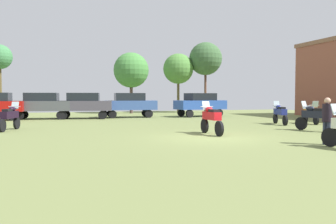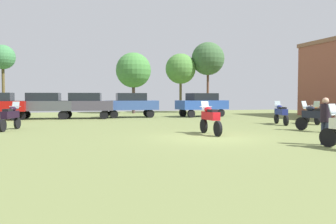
{
  "view_description": "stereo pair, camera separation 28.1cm",
  "coord_description": "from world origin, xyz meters",
  "views": [
    {
      "loc": [
        -6.23,
        -13.28,
        1.76
      ],
      "look_at": [
        -0.24,
        5.34,
        0.87
      ],
      "focal_mm": 37.02,
      "sensor_mm": 36.0,
      "label": 1
    },
    {
      "loc": [
        -5.96,
        -13.37,
        1.76
      ],
      "look_at": [
        -0.24,
        5.34,
        0.87
      ],
      "focal_mm": 37.02,
      "sensor_mm": 36.0,
      "label": 2
    }
  ],
  "objects": [
    {
      "name": "motorcycle_7",
      "position": [
        0.47,
        1.08,
        0.76
      ],
      "size": [
        0.62,
        2.21,
        1.51
      ],
      "rotation": [
        0.0,
        0.0,
        0.01
      ],
      "color": "black",
      "rests_on": "ground"
    },
    {
      "name": "car_4",
      "position": [
        -4.25,
        14.22,
        1.19
      ],
      "size": [
        4.55,
        2.55,
        2.0
      ],
      "rotation": [
        0.0,
        0.0,
        1.39
      ],
      "color": "black",
      "rests_on": "ground"
    },
    {
      "name": "tree_3",
      "position": [
        -11.22,
        22.15,
        5.33
      ],
      "size": [
        2.27,
        2.27,
        6.53
      ],
      "color": "brown",
      "rests_on": "ground"
    },
    {
      "name": "tree_6",
      "position": [
        1.0,
        21.44,
        4.39
      ],
      "size": [
        3.57,
        3.57,
        6.18
      ],
      "color": "#503C38",
      "rests_on": "ground"
    },
    {
      "name": "motorcycle_6",
      "position": [
        6.9,
        4.92,
        0.73
      ],
      "size": [
        0.79,
        2.16,
        1.44
      ],
      "rotation": [
        0.0,
        0.0,
        -0.26
      ],
      "color": "black",
      "rests_on": "ground"
    },
    {
      "name": "motorcycle_3",
      "position": [
        6.05,
        0.87,
        0.76
      ],
      "size": [
        0.86,
        2.22,
        1.5
      ],
      "rotation": [
        0.0,
        0.0,
        0.3
      ],
      "color": "black",
      "rests_on": "ground"
    },
    {
      "name": "car_3",
      "position": [
        -7.32,
        14.66,
        1.19
      ],
      "size": [
        4.5,
        2.37,
        2.0
      ],
      "rotation": [
        0.0,
        0.0,
        1.43
      ],
      "color": "black",
      "rests_on": "ground"
    },
    {
      "name": "tree_4",
      "position": [
        6.05,
        21.37,
        4.65
      ],
      "size": [
        3.2,
        3.2,
        6.25
      ],
      "color": "brown",
      "rests_on": "ground"
    },
    {
      "name": "car_1",
      "position": [
        5.45,
        14.01,
        1.19
      ],
      "size": [
        4.52,
        2.42,
        2.0
      ],
      "rotation": [
        0.0,
        0.0,
        1.72
      ],
      "color": "black",
      "rests_on": "ground"
    },
    {
      "name": "ground_plane",
      "position": [
        0.0,
        0.0,
        0.01
      ],
      "size": [
        44.0,
        52.0,
        0.02
      ],
      "color": "olive"
    },
    {
      "name": "motorcycle_2",
      "position": [
        -8.51,
        5.86,
        0.74
      ],
      "size": [
        0.87,
        2.17,
        1.46
      ],
      "rotation": [
        0.0,
        0.0,
        -0.31
      ],
      "color": "black",
      "rests_on": "ground"
    },
    {
      "name": "tree_1",
      "position": [
        8.88,
        20.68,
        5.72
      ],
      "size": [
        3.48,
        3.48,
        7.47
      ],
      "color": "brown",
      "rests_on": "ground"
    },
    {
      "name": "motorcycle_5",
      "position": [
        9.02,
        4.69,
        0.73
      ],
      "size": [
        0.81,
        2.09,
        1.44
      ],
      "rotation": [
        0.0,
        0.0,
        2.86
      ],
      "color": "black",
      "rests_on": "ground"
    },
    {
      "name": "person_2",
      "position": [
        2.99,
        -3.25,
        1.01
      ],
      "size": [
        0.4,
        0.4,
        1.69
      ],
      "rotation": [
        0.0,
        0.0,
        4.91
      ],
      "color": "#2E364D",
      "rests_on": "ground"
    },
    {
      "name": "car_2",
      "position": [
        -0.56,
        14.66,
        1.19
      ],
      "size": [
        4.39,
        2.02,
        2.0
      ],
      "rotation": [
        0.0,
        0.0,
        1.52
      ],
      "color": "black",
      "rests_on": "ground"
    }
  ]
}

